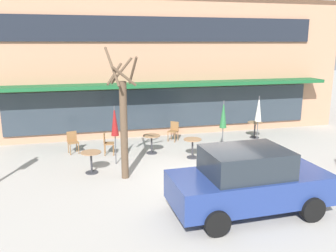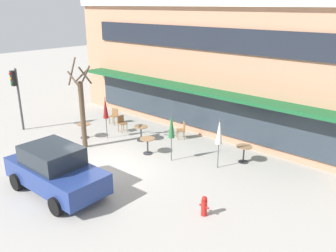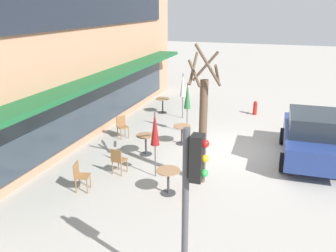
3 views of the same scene
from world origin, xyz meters
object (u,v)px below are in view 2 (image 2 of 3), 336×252
object	(u,v)px
cafe_chair_0	(122,122)
fire_hydrant	(204,206)
cafe_table_streetside	(244,151)
cafe_table_near_wall	(148,143)
patio_umbrella_cream_folded	(171,126)
parked_sedan	(55,170)
cafe_chair_2	(114,115)
cafe_table_mid_patio	(84,128)
street_tree	(82,109)
cafe_chair_1	(182,129)
traffic_light_pole	(16,89)
patio_umbrella_green_folded	(105,108)
patio_umbrella_corner_open	(219,132)
cafe_table_by_tree	(141,131)

from	to	relation	value
cafe_chair_0	fire_hydrant	world-z (taller)	cafe_chair_0
cafe_table_streetside	cafe_table_near_wall	bearing A→B (deg)	-150.52
cafe_table_streetside	cafe_chair_0	xyz separation A→B (m)	(-7.01, -0.94, 0.01)
patio_umbrella_cream_folded	cafe_table_streetside	bearing A→B (deg)	38.69
patio_umbrella_cream_folded	parked_sedan	size ratio (longest dim) A/B	0.52
cafe_chair_2	fire_hydrant	size ratio (longest dim) A/B	1.26
cafe_table_mid_patio	parked_sedan	world-z (taller)	parked_sedan
cafe_table_streetside	street_tree	xyz separation A→B (m)	(-6.64, -3.62, 1.40)
cafe_chair_1	traffic_light_pole	size ratio (longest dim) A/B	0.26
cafe_table_streetside	cafe_chair_1	xyz separation A→B (m)	(-3.87, 0.42, 0.01)
patio_umbrella_cream_folded	traffic_light_pole	bearing A→B (deg)	-164.03
cafe_table_near_wall	fire_hydrant	world-z (taller)	cafe_table_near_wall
cafe_table_near_wall	parked_sedan	distance (m)	4.75
patio_umbrella_green_folded	patio_umbrella_corner_open	size ratio (longest dim) A/B	1.00
cafe_table_streetside	fire_hydrant	world-z (taller)	cafe_table_streetside
patio_umbrella_corner_open	cafe_table_mid_patio	bearing A→B (deg)	-166.83
cafe_chair_2	cafe_table_near_wall	bearing A→B (deg)	-21.46
cafe_table_mid_patio	cafe_table_streetside	bearing A→B (deg)	20.57
parked_sedan	fire_hydrant	world-z (taller)	parked_sedan
cafe_table_mid_patio	patio_umbrella_green_folded	bearing A→B (deg)	39.03
cafe_table_mid_patio	patio_umbrella_cream_folded	size ratio (longest dim) A/B	0.35
cafe_table_streetside	cafe_chair_2	size ratio (longest dim) A/B	0.85
cafe_table_streetside	cafe_chair_1	bearing A→B (deg)	173.75
cafe_table_streetside	traffic_light_pole	size ratio (longest dim) A/B	0.22
cafe_table_by_tree	cafe_chair_2	bearing A→B (deg)	165.03
cafe_chair_2	patio_umbrella_green_folded	bearing A→B (deg)	-48.84
parked_sedan	street_tree	distance (m)	4.45
cafe_table_by_tree	traffic_light_pole	xyz separation A→B (m)	(-6.07, -3.32, 1.78)
patio_umbrella_green_folded	parked_sedan	size ratio (longest dim) A/B	0.52
cafe_chair_1	cafe_chair_2	xyz separation A→B (m)	(-4.48, -0.78, 0.00)
cafe_chair_0	cafe_chair_1	size ratio (longest dim) A/B	1.00
fire_hydrant	patio_umbrella_cream_folded	bearing A→B (deg)	145.56
cafe_table_by_tree	cafe_chair_1	xyz separation A→B (m)	(1.36, 1.62, 0.01)
cafe_table_streetside	patio_umbrella_cream_folded	bearing A→B (deg)	-141.31
cafe_table_near_wall	traffic_light_pole	world-z (taller)	traffic_light_pole
cafe_chair_1	cafe_table_by_tree	bearing A→B (deg)	-130.18
cafe_table_by_tree	patio_umbrella_cream_folded	bearing A→B (deg)	-16.00
cafe_chair_2	fire_hydrant	distance (m)	10.42
cafe_chair_2	street_tree	bearing A→B (deg)	-62.36
cafe_chair_1	patio_umbrella_green_folded	bearing A→B (deg)	-138.61
cafe_table_by_tree	cafe_table_near_wall	bearing A→B (deg)	-33.66
cafe_table_mid_patio	cafe_chair_0	distance (m)	2.07
patio_umbrella_green_folded	fire_hydrant	bearing A→B (deg)	-16.44
cafe_table_mid_patio	patio_umbrella_cream_folded	xyz separation A→B (m)	(5.23, 0.91, 1.11)
cafe_chair_2	parked_sedan	size ratio (longest dim) A/B	0.21
cafe_chair_2	patio_umbrella_cream_folded	bearing A→B (deg)	-15.46
cafe_table_streetside	patio_umbrella_cream_folded	xyz separation A→B (m)	(-2.48, -1.98, 1.11)
cafe_table_near_wall	patio_umbrella_cream_folded	distance (m)	1.74
cafe_table_streetside	street_tree	distance (m)	7.69
cafe_table_mid_patio	street_tree	world-z (taller)	street_tree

